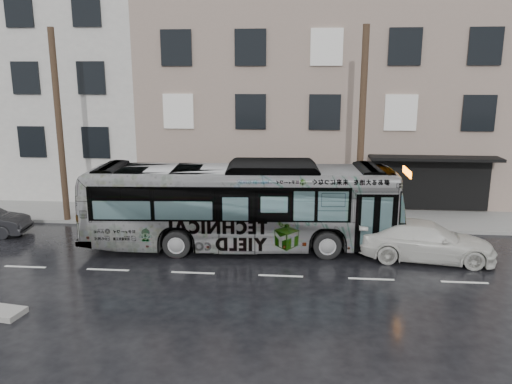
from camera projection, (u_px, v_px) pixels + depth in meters
ground at (206, 250)px, 20.59m from camera, size 120.00×120.00×0.00m
sidewalk at (224, 216)px, 25.32m from camera, size 90.00×3.60×0.15m
building_taupe at (321, 101)px, 31.22m from camera, size 20.00×12.00×11.00m
utility_pole_front at (361, 130)px, 22.16m from camera, size 0.30×0.30×9.00m
utility_pole_rear at (59, 127)px, 23.40m from camera, size 0.30×0.30×9.00m
sign_post at (382, 203)px, 22.81m from camera, size 0.06×0.06×2.40m
bus at (242, 205)px, 20.52m from camera, size 13.08×3.88×3.60m
white_sedan at (426, 241)px, 19.39m from camera, size 5.36×2.63×1.50m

